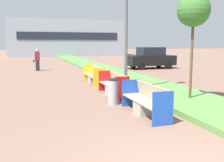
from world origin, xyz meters
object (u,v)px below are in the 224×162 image
at_px(bench_yellow_frame, 94,77).
at_px(litter_bin, 113,92).
at_px(bench_blue_frame, 145,103).
at_px(sapling_tree_near, 194,11).
at_px(bench_red_frame, 114,86).
at_px(pedestrian_walking, 37,60).
at_px(parked_car_distant, 151,58).

bearing_deg(bench_yellow_frame, litter_bin, -95.98).
height_order(bench_blue_frame, bench_yellow_frame, same).
bearing_deg(sapling_tree_near, bench_yellow_frame, 112.26).
distance_m(bench_red_frame, bench_yellow_frame, 3.49).
bearing_deg(litter_bin, sapling_tree_near, -11.22).
bearing_deg(bench_red_frame, bench_yellow_frame, 89.99).
relative_size(bench_yellow_frame, pedestrian_walking, 1.38).
distance_m(bench_red_frame, parked_car_distant, 12.33).
bearing_deg(pedestrian_walking, litter_bin, -80.20).
xyz_separation_m(bench_blue_frame, bench_yellow_frame, (0.00, 6.71, 0.00)).
distance_m(bench_yellow_frame, parked_car_distant, 9.60).
distance_m(bench_blue_frame, parked_car_distant, 15.13).
relative_size(litter_bin, sapling_tree_near, 0.24).
relative_size(bench_blue_frame, parked_car_distant, 0.56).
height_order(litter_bin, parked_car_distant, parked_car_distant).
bearing_deg(parked_car_distant, litter_bin, -123.60).
distance_m(bench_blue_frame, pedestrian_walking, 14.82).
xyz_separation_m(bench_yellow_frame, pedestrian_walking, (-2.77, 7.84, 0.52)).
xyz_separation_m(litter_bin, sapling_tree_near, (2.85, -0.57, 2.88)).
bearing_deg(bench_red_frame, pedestrian_walking, 103.71).
distance_m(bench_blue_frame, sapling_tree_near, 3.91).
relative_size(bench_blue_frame, bench_yellow_frame, 0.99).
height_order(bench_yellow_frame, pedestrian_walking, pedestrian_walking).
height_order(sapling_tree_near, parked_car_distant, sapling_tree_near).
bearing_deg(bench_red_frame, sapling_tree_near, -43.10).
xyz_separation_m(bench_red_frame, parked_car_distant, (6.73, 10.32, 0.54)).
xyz_separation_m(sapling_tree_near, pedestrian_walking, (-5.08, 13.50, -2.45)).
distance_m(sapling_tree_near, parked_car_distant, 13.46).
height_order(litter_bin, sapling_tree_near, sapling_tree_near).
bearing_deg(bench_yellow_frame, sapling_tree_near, -67.74).
xyz_separation_m(bench_red_frame, litter_bin, (-0.53, -1.60, 0.09)).
distance_m(bench_red_frame, pedestrian_walking, 11.67).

